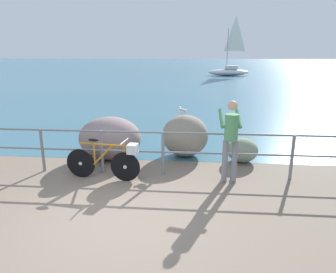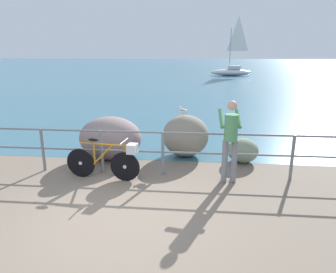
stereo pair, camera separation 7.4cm
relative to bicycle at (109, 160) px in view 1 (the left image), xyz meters
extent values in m
cube|color=#756656|center=(0.44, 18.35, -0.51)|extent=(120.00, 120.00, 0.10)
cube|color=#38667A|center=(0.44, 46.30, -0.46)|extent=(120.00, 90.00, 0.01)
cylinder|color=slate|center=(-1.67, 0.37, 0.05)|extent=(0.07, 0.07, 1.02)
cylinder|color=slate|center=(-0.26, 0.37, 0.05)|extent=(0.07, 0.07, 1.02)
cylinder|color=slate|center=(1.15, 0.37, 0.05)|extent=(0.07, 0.07, 1.02)
cylinder|color=slate|center=(2.55, 0.37, 0.05)|extent=(0.07, 0.07, 1.02)
cylinder|color=slate|center=(3.96, 0.37, 0.05)|extent=(0.07, 0.07, 1.02)
cylinder|color=slate|center=(0.44, 0.37, 0.54)|extent=(9.86, 0.04, 0.04)
cylinder|color=slate|center=(0.44, 0.37, 0.09)|extent=(9.86, 0.04, 0.04)
cylinder|color=black|center=(-0.66, 0.08, -0.13)|extent=(0.66, 0.11, 0.66)
cylinder|color=#B7BCC6|center=(-0.66, 0.08, -0.13)|extent=(0.09, 0.07, 0.08)
cylinder|color=black|center=(0.37, -0.04, -0.13)|extent=(0.66, 0.11, 0.66)
cylinder|color=#B7BCC6|center=(0.37, -0.04, -0.13)|extent=(0.09, 0.07, 0.08)
cylinder|color=#B27219|center=(-0.15, 0.02, 0.34)|extent=(0.99, 0.16, 0.04)
cylinder|color=#B27219|center=(-0.12, 0.01, 0.10)|extent=(0.50, 0.10, 0.50)
cylinder|color=#B27219|center=(-0.33, 0.04, 0.13)|extent=(0.03, 0.03, 0.53)
ellipsoid|color=black|center=(-0.33, 0.04, 0.43)|extent=(0.25, 0.13, 0.06)
cylinder|color=#B27219|center=(0.37, -0.04, 0.15)|extent=(0.03, 0.03, 0.57)
cylinder|color=#B7BCC6|center=(0.37, -0.04, 0.44)|extent=(0.09, 0.48, 0.03)
cube|color=#B7BCC6|center=(0.55, -0.07, 0.29)|extent=(0.23, 0.26, 0.20)
cylinder|color=slate|center=(2.49, 0.06, 0.01)|extent=(0.12, 0.12, 0.95)
ellipsoid|color=#513319|center=(2.49, 0.12, -0.42)|extent=(0.11, 0.27, 0.08)
cylinder|color=slate|center=(2.69, 0.07, 0.01)|extent=(0.12, 0.12, 0.95)
ellipsoid|color=#513319|center=(2.69, 0.13, -0.42)|extent=(0.11, 0.27, 0.08)
cylinder|color=#4C8C59|center=(2.59, 0.07, 0.76)|extent=(0.28, 0.28, 0.55)
sphere|color=tan|center=(2.59, 0.07, 1.22)|extent=(0.20, 0.20, 0.20)
cylinder|color=#4C8C59|center=(2.40, 0.30, 0.90)|extent=(0.11, 0.52, 0.34)
cylinder|color=#4C8C59|center=(2.76, 0.32, 0.90)|extent=(0.11, 0.52, 0.34)
ellipsoid|color=gray|center=(1.59, 1.76, 0.09)|extent=(1.22, 1.09, 1.11)
ellipsoid|color=gray|center=(-0.33, 1.35, 0.09)|extent=(1.61, 1.27, 1.11)
ellipsoid|color=gray|center=(3.06, 1.41, -0.16)|extent=(0.78, 0.73, 0.62)
cylinder|color=gold|center=(1.50, 1.66, 0.68)|extent=(0.01, 0.01, 0.06)
cylinder|color=gold|center=(1.53, 1.69, 0.68)|extent=(0.01, 0.01, 0.06)
ellipsoid|color=white|center=(1.52, 1.68, 0.77)|extent=(0.26, 0.26, 0.13)
ellipsoid|color=#9E9EA3|center=(1.53, 1.66, 0.80)|extent=(0.26, 0.25, 0.06)
sphere|color=white|center=(1.43, 1.76, 0.84)|extent=(0.08, 0.08, 0.08)
cone|color=gold|center=(1.40, 1.80, 0.84)|extent=(0.05, 0.05, 0.02)
ellipsoid|color=white|center=(5.35, 28.77, -0.11)|extent=(4.41, 1.33, 0.70)
cube|color=silver|center=(5.65, 28.77, 0.42)|extent=(1.30, 0.81, 0.36)
cylinder|color=#B2B2B7|center=(5.15, 28.77, 2.34)|extent=(0.10, 0.10, 4.20)
pyramid|color=white|center=(5.90, 28.77, 3.92)|extent=(1.60, 0.07, 3.57)
camera|label=1|loc=(1.84, -6.24, 2.31)|focal=33.39mm
camera|label=2|loc=(1.91, -6.24, 2.31)|focal=33.39mm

